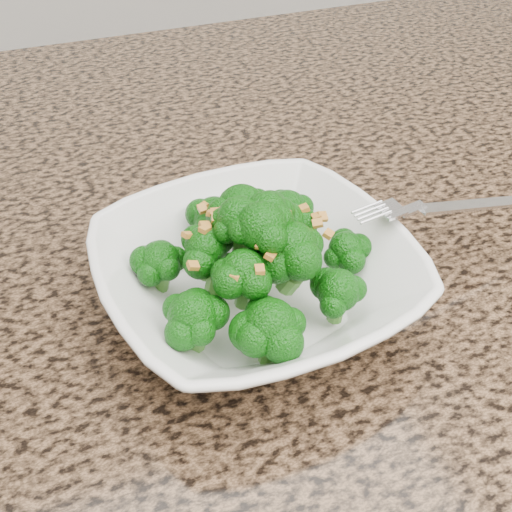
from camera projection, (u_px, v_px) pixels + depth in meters
name	position (u px, v px, depth m)	size (l,w,h in m)	color
cabinet	(300.00, 484.00, 0.90)	(1.55, 0.95, 0.87)	#342015
granite_counter	(321.00, 227.00, 0.61)	(1.64, 1.04, 0.03)	brown
bowl	(256.00, 277.00, 0.49)	(0.23, 0.23, 0.06)	white
broccoli_pile	(256.00, 211.00, 0.45)	(0.21, 0.21, 0.07)	#0E5B0A
garlic_topping	(256.00, 167.00, 0.43)	(0.12, 0.12, 0.01)	gold
fork	(416.00, 208.00, 0.50)	(0.17, 0.03, 0.01)	silver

